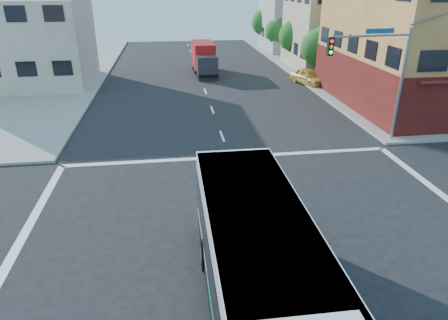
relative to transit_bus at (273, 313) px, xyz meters
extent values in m
plane|color=black|center=(1.03, 4.49, -1.93)|extent=(120.00, 120.00, 0.00)
cube|color=tan|center=(18.03, 38.49, 2.57)|extent=(12.00, 10.00, 9.00)
cube|color=#A7A7A2|center=(18.03, 52.49, 3.07)|extent=(12.00, 10.00, 10.00)
cube|color=beige|center=(-15.97, 34.49, 2.07)|extent=(12.00, 10.00, 8.00)
cylinder|color=slate|center=(11.83, 15.29, 1.57)|extent=(0.18, 0.18, 7.00)
cylinder|color=slate|center=(9.33, 15.04, 4.67)|extent=(5.01, 0.62, 0.12)
cube|color=black|center=(6.83, 14.79, 4.17)|extent=(0.32, 0.30, 1.00)
sphere|color=#FF0C0C|center=(6.83, 14.62, 4.47)|extent=(0.20, 0.20, 0.20)
sphere|color=yellow|center=(6.83, 14.62, 4.17)|extent=(0.20, 0.20, 0.20)
sphere|color=#19FF33|center=(6.83, 14.62, 3.87)|extent=(0.20, 0.20, 0.20)
cube|color=navy|center=(9.83, 15.09, 4.92)|extent=(1.80, 0.22, 0.28)
cylinder|color=#322312|center=(12.83, 32.49, -0.97)|extent=(0.28, 0.28, 1.92)
sphere|color=#195A20|center=(12.83, 32.49, 1.43)|extent=(3.60, 3.60, 3.60)
sphere|color=#195A20|center=(13.23, 32.19, 2.33)|extent=(2.52, 2.52, 2.52)
cylinder|color=#322312|center=(12.83, 40.49, -0.93)|extent=(0.28, 0.28, 1.99)
sphere|color=#195A20|center=(12.83, 40.49, 1.58)|extent=(3.80, 3.80, 3.80)
sphere|color=#195A20|center=(13.23, 40.19, 2.53)|extent=(2.66, 2.66, 2.66)
cylinder|color=#322312|center=(12.83, 48.49, -0.99)|extent=(0.28, 0.28, 1.89)
sphere|color=#195A20|center=(12.83, 48.49, 1.32)|extent=(3.40, 3.40, 3.40)
sphere|color=#195A20|center=(13.23, 48.19, 2.17)|extent=(2.38, 2.38, 2.38)
cylinder|color=#322312|center=(12.83, 56.49, -0.92)|extent=(0.28, 0.28, 2.03)
sphere|color=#195A20|center=(12.83, 56.49, 1.70)|extent=(4.00, 4.00, 4.00)
sphere|color=#195A20|center=(13.23, 56.19, 2.70)|extent=(2.80, 2.80, 2.80)
cube|color=silver|center=(0.00, 0.02, 0.04)|extent=(2.90, 13.33, 3.16)
cube|color=black|center=(0.00, 0.02, 0.23)|extent=(2.95, 12.93, 1.39)
cube|color=black|center=(0.03, 6.61, 0.12)|extent=(2.60, 0.08, 1.50)
cube|color=#E5590C|center=(0.03, 6.65, 1.23)|extent=(2.12, 0.07, 0.31)
cube|color=silver|center=(0.00, 0.02, 1.55)|extent=(2.84, 13.06, 0.13)
cylinder|color=black|center=(-1.30, 4.29, -1.35)|extent=(0.34, 1.16, 1.15)
cylinder|color=#99999E|center=(-1.46, 4.29, -1.35)|extent=(0.05, 0.58, 0.58)
cylinder|color=black|center=(1.35, 4.28, -1.35)|extent=(0.34, 1.16, 1.15)
cylinder|color=#99999E|center=(1.50, 4.28, -1.35)|extent=(0.05, 0.58, 0.58)
cube|color=#27272D|center=(1.72, 34.67, -0.74)|extent=(2.15, 2.07, 2.37)
cube|color=black|center=(1.74, 33.81, -0.38)|extent=(1.92, 0.13, 0.91)
cube|color=#A81212|center=(1.63, 38.14, -0.01)|extent=(2.33, 5.17, 2.74)
cube|color=black|center=(1.66, 37.05, -1.43)|extent=(2.21, 7.36, 0.27)
cylinder|color=black|center=(0.76, 34.83, -1.48)|extent=(0.28, 0.92, 0.91)
cylinder|color=black|center=(2.67, 34.88, -1.48)|extent=(0.28, 0.92, 0.91)
cylinder|color=black|center=(0.68, 37.48, -1.48)|extent=(0.28, 0.92, 0.91)
cylinder|color=black|center=(2.60, 37.53, -1.48)|extent=(0.28, 0.92, 0.91)
cylinder|color=black|center=(0.62, 39.76, -1.48)|extent=(0.28, 0.92, 0.91)
cylinder|color=black|center=(2.54, 39.81, -1.48)|extent=(0.28, 0.92, 0.91)
imported|color=#E2BA4B|center=(11.53, 30.89, -1.17)|extent=(3.12, 4.82, 1.53)
camera|label=1|loc=(-2.22, -7.24, 7.51)|focal=32.00mm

